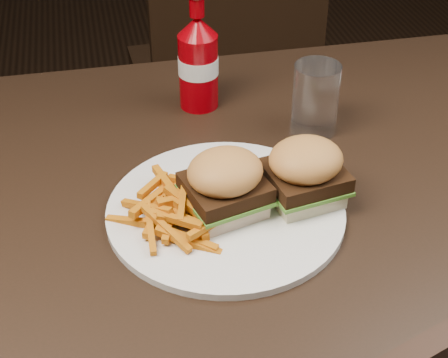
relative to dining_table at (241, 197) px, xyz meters
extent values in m
cube|color=black|center=(0.00, 0.00, 0.00)|extent=(1.20, 0.80, 0.04)
cube|color=black|center=(0.15, 0.90, -0.30)|extent=(0.46, 0.46, 0.04)
cylinder|color=white|center=(-0.03, -0.06, 0.03)|extent=(0.31, 0.31, 0.01)
cube|color=#FDE1C6|center=(-0.04, -0.06, 0.04)|extent=(0.11, 0.10, 0.02)
cube|color=beige|center=(0.07, -0.06, 0.04)|extent=(0.10, 0.10, 0.02)
cylinder|color=#880007|center=(-0.02, 0.23, 0.08)|extent=(0.07, 0.07, 0.13)
cylinder|color=white|center=(0.14, 0.12, 0.08)|extent=(0.09, 0.09, 0.11)
camera|label=1|loc=(-0.18, -0.74, 0.59)|focal=55.00mm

